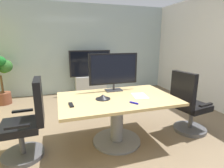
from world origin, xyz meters
TOP-DOWN VIEW (x-y plane):
  - ground_plane at (0.00, 0.00)m, footprint 7.58×7.58m
  - wall_back_glass_partition at (0.00, 3.29)m, footprint 5.51×0.10m
  - conference_table at (0.08, 0.22)m, footprint 1.73×1.10m
  - office_chair_left at (-1.19, 0.24)m, footprint 0.60×0.58m
  - office_chair_right at (1.36, 0.13)m, footprint 0.63×0.61m
  - tv_monitor at (0.15, 0.60)m, footprint 0.84×0.18m
  - wall_display_unit at (0.19, 2.93)m, footprint 1.20×0.36m
  - conference_phone at (-0.14, 0.20)m, footprint 0.22×0.22m
  - remote_control at (-0.61, 0.07)m, footprint 0.06×0.17m
  - whiteboard_marker at (0.21, -0.12)m, footprint 0.09×0.12m
  - paper_notepad at (0.44, 0.17)m, footprint 0.26×0.33m

SIDE VIEW (x-z plane):
  - ground_plane at x=0.00m, z-range 0.00..0.00m
  - wall_display_unit at x=0.19m, z-range -0.21..1.10m
  - office_chair_left at x=-1.19m, z-range -0.09..1.00m
  - office_chair_right at x=1.36m, z-range -0.09..1.00m
  - conference_table at x=0.08m, z-range 0.16..0.91m
  - paper_notepad at x=0.44m, z-range 0.74..0.75m
  - remote_control at x=-0.61m, z-range 0.74..0.76m
  - whiteboard_marker at x=0.21m, z-range 0.74..0.76m
  - conference_phone at x=-0.14m, z-range 0.74..0.81m
  - tv_monitor at x=0.15m, z-range 0.78..1.42m
  - wall_back_glass_partition at x=0.00m, z-range 0.00..2.64m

